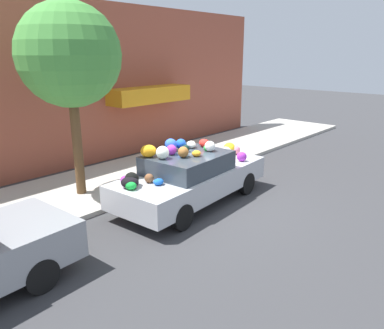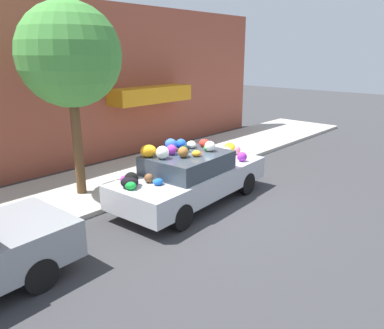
% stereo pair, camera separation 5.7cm
% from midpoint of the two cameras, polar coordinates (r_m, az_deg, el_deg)
% --- Properties ---
extents(ground_plane, '(60.00, 60.00, 0.00)m').
position_cam_midpoint_polar(ground_plane, '(9.53, 0.30, -5.73)').
color(ground_plane, '#38383A').
extents(sidewalk_curb, '(24.00, 3.20, 0.12)m').
position_cam_midpoint_polar(sidewalk_curb, '(11.38, -9.86, -1.87)').
color(sidewalk_curb, '#B2ADA3').
rests_on(sidewalk_curb, ground).
extents(building_facade, '(18.00, 1.20, 5.23)m').
position_cam_midpoint_polar(building_facade, '(12.75, -16.23, 11.36)').
color(building_facade, '#9E4C38').
rests_on(building_facade, ground).
extents(street_tree, '(2.47, 2.47, 4.69)m').
position_cam_midpoint_polar(street_tree, '(9.61, -17.98, 15.46)').
color(street_tree, brown).
rests_on(street_tree, sidewalk_curb).
extents(fire_hydrant, '(0.20, 0.20, 0.70)m').
position_cam_midpoint_polar(fire_hydrant, '(11.12, -2.65, 0.11)').
color(fire_hydrant, '#B2B2B7').
rests_on(fire_hydrant, sidewalk_curb).
extents(art_car, '(4.45, 2.01, 1.61)m').
position_cam_midpoint_polar(art_car, '(9.27, -0.04, -1.69)').
color(art_car, '#B7BABF').
rests_on(art_car, ground).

